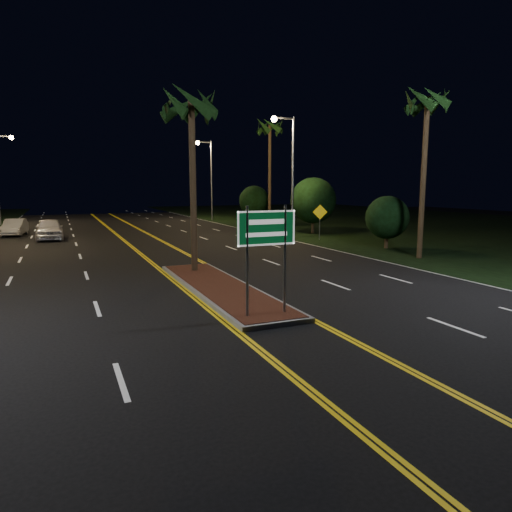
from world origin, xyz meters
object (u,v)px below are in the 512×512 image
median_island (220,288)px  car_far (15,226)px  shrub_mid (313,200)px  shrub_far (254,201)px  car_near (49,227)px  streetlight_left_far (0,169)px  palm_right_near (428,102)px  streetlight_right_mid (288,163)px  shrub_near (387,218)px  palm_right_far (270,128)px  streetlight_right_far (208,171)px  highway_sign (266,238)px  warning_sign (320,217)px  palm_median (191,106)px

median_island → car_far: (-8.76, 24.98, 0.68)m
shrub_mid → car_far: 24.20m
shrub_far → car_near: bearing=-157.7°
streetlight_left_far → palm_right_near: bearing=-55.8°
median_island → streetlight_right_mid: (10.61, 15.00, 5.57)m
median_island → shrub_near: shrub_near is taller
palm_right_far → shrub_near: (0.70, -16.00, -7.20)m
streetlight_right_far → shrub_far: size_ratio=2.27×
median_island → shrub_far: 32.19m
palm_right_near → shrub_near: (1.00, 4.00, -6.27)m
highway_sign → warning_sign: 20.78m
streetlight_right_far → shrub_near: bearing=-84.1°
shrub_far → car_near: 21.63m
palm_right_near → streetlight_left_far: bearing=124.2°
shrub_mid → shrub_far: size_ratio=1.17×
car_far → streetlight_left_far: bearing=105.3°
shrub_near → warning_sign: size_ratio=1.28×
streetlight_left_far → streetlight_right_far: same height
streetlight_left_far → palm_right_far: 27.50m
palm_right_near → palm_right_far: palm_right_far is taller
streetlight_right_mid → shrub_mid: (3.39, 2.00, -2.93)m
highway_sign → streetlight_left_far: bearing=104.4°
streetlight_left_far → palm_median: streetlight_left_far is taller
shrub_near → palm_median: bearing=-165.5°
palm_right_far → car_far: palm_right_far is taller
streetlight_right_mid → palm_right_near: size_ratio=0.97×
palm_right_near → shrub_near: palm_right_near is taller
highway_sign → streetlight_right_mid: (10.61, 19.20, 3.25)m
streetlight_right_mid → palm_right_far: palm_right_far is taller
streetlight_right_mid → car_far: (-19.37, 9.98, -4.89)m
streetlight_left_far → car_near: size_ratio=1.65×
shrub_near → car_far: bearing=141.1°
median_island → palm_right_far: 27.84m
highway_sign → streetlight_right_far: 40.74m
highway_sign → car_near: 25.81m
highway_sign → streetlight_right_mid: 22.18m
median_island → car_near: bearing=106.5°
car_near → palm_right_near: bearing=-43.7°
car_near → median_island: bearing=-73.5°
shrub_near → car_far: shrub_near is taller
streetlight_right_mid → streetlight_right_far: 20.00m
median_island → highway_sign: highway_sign is taller
highway_sign → streetlight_left_far: 42.67m
highway_sign → streetlight_left_far: (-10.61, 41.20, 3.25)m
highway_sign → warning_sign: highway_sign is taller
palm_right_near → warning_sign: size_ratio=3.62×
palm_right_far → median_island: bearing=-119.1°
highway_sign → streetlight_left_far: size_ratio=0.36×
streetlight_right_mid → palm_right_near: bearing=-81.1°
streetlight_left_far → warning_sign: 33.47m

